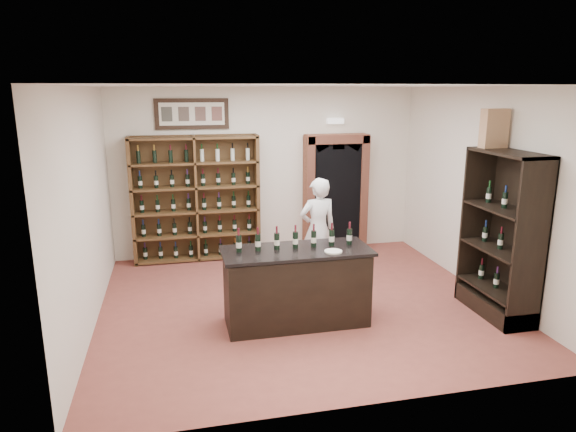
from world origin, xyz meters
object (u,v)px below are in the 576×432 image
Objects in this scene: side_cabinet at (501,260)px; shopkeeper at (318,230)px; tasting_counter at (296,287)px; wine_crate at (494,128)px; counter_bottle_0 at (239,243)px; wine_shelf at (196,199)px.

side_cabinet is 1.34× the size of shopkeeper.
wine_crate is at bearing 2.11° from tasting_counter.
shopkeeper is (1.42, 1.39, -0.28)m from counter_bottle_0.
shopkeeper is at bearing -39.43° from wine_shelf.
wine_shelf is 2.89m from counter_bottle_0.
counter_bottle_0 is 2.01m from shopkeeper.
wine_crate reaches higher than counter_bottle_0.
shopkeeper is (1.80, -1.48, -0.28)m from wine_shelf.
side_cabinet is (3.44, -0.36, -0.35)m from counter_bottle_0.
wine_crate is (-0.01, 0.40, 1.70)m from side_cabinet.
side_cabinet is 2.68m from shopkeeper.
wine_crate is at bearing 139.48° from shopkeeper.
tasting_counter is at bearing 177.06° from wine_crate.
wine_crate is (3.43, 0.04, 1.35)m from counter_bottle_0.
counter_bottle_0 is (-0.72, 0.06, 0.61)m from tasting_counter.
counter_bottle_0 is 0.18× the size of shopkeeper.
counter_bottle_0 is 3.69m from wine_crate.
wine_crate reaches higher than wine_shelf.
shopkeeper is 2.93m from wine_crate.
wine_shelf is at bearing 110.56° from tasting_counter.
tasting_counter is 1.14× the size of shopkeeper.
shopkeeper is (-2.03, 1.76, 0.07)m from side_cabinet.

